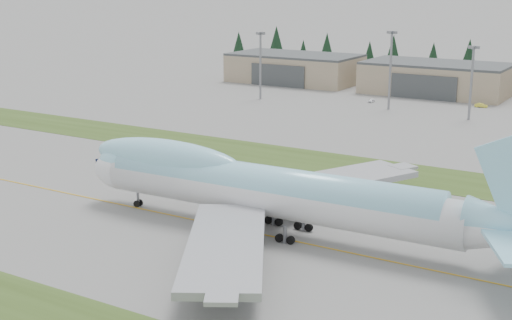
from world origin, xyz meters
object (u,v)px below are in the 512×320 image
Objects in this scene: hangar_left at (295,68)px; service_vehicle_b at (481,107)px; boeing_747_freighter at (269,190)px; service_vehicle_a at (371,102)px; hangar_center at (436,78)px.

hangar_left is 12.34× the size of service_vehicle_b.
service_vehicle_b is at bearing 87.96° from boeing_747_freighter.
hangar_left is at bearing 147.92° from service_vehicle_a.
hangar_left is 77.65m from service_vehicle_b.
service_vehicle_b is at bearing -13.75° from hangar_left.
boeing_747_freighter is 20.29× the size of service_vehicle_b.
hangar_center is at bearing 66.32° from service_vehicle_a.
service_vehicle_b is (32.57, 8.94, 0.00)m from service_vehicle_a.
boeing_747_freighter is 24.01× the size of service_vehicle_a.
boeing_747_freighter reaches higher than service_vehicle_b.
hangar_left reaches higher than service_vehicle_b.
service_vehicle_a is at bearing -32.66° from hangar_left.
hangar_center reaches higher than service_vehicle_a.
hangar_center is 12.34× the size of service_vehicle_b.
service_vehicle_a is (42.67, -27.35, -5.39)m from hangar_left.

